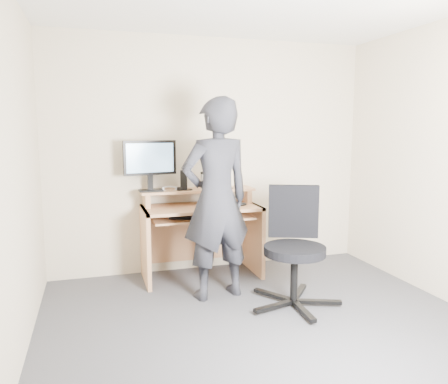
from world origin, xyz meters
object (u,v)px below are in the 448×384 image
monitor (150,161)px  office_chair (294,242)px  person (216,199)px  desk (199,224)px

monitor → office_chair: monitor is taller
person → office_chair: bearing=140.1°
desk → person: size_ratio=0.66×
desk → office_chair: bearing=-58.1°
monitor → person: person is taller
desk → monitor: size_ratio=2.22×
person → monitor: bearing=-65.1°
desk → monitor: monitor is taller
office_chair → person: size_ratio=0.56×
monitor → office_chair: bearing=-53.0°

